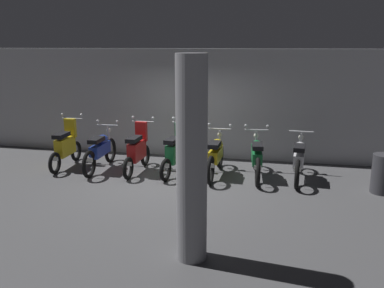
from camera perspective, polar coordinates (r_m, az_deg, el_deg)
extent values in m
plane|color=#4C4C4F|center=(9.18, -3.32, -5.45)|extent=(80.00, 80.00, 0.00)
cube|color=#ADADB2|center=(11.16, -0.12, 5.70)|extent=(16.00, 0.30, 2.91)
torus|color=black|center=(11.24, -15.87, -0.96)|extent=(0.11, 0.53, 0.53)
torus|color=black|center=(10.25, -18.60, -2.55)|extent=(0.11, 0.53, 0.53)
cube|color=gold|center=(10.68, -17.27, -0.32)|extent=(0.25, 0.74, 0.44)
cube|color=gold|center=(10.89, -16.61, 2.15)|extent=(0.28, 0.13, 0.48)
cube|color=black|center=(10.47, -17.79, 1.17)|extent=(0.26, 0.53, 0.10)
cylinder|color=#B7BABF|center=(10.97, -16.38, 3.42)|extent=(0.56, 0.06, 0.04)
sphere|color=#B7BABF|center=(11.07, -17.62, 3.95)|extent=(0.07, 0.07, 0.07)
sphere|color=#B7BABF|center=(10.85, -15.17, 3.92)|extent=(0.07, 0.07, 0.07)
cylinder|color=#B7BABF|center=(11.10, -16.11, 1.08)|extent=(0.06, 0.15, 0.85)
sphere|color=silver|center=(11.04, -16.22, 2.70)|extent=(0.12, 0.12, 0.12)
cube|color=white|center=(10.25, -18.58, -1.98)|extent=(0.16, 0.02, 0.10)
torus|color=black|center=(10.86, -11.32, -0.88)|extent=(0.10, 0.65, 0.65)
torus|color=black|center=(9.71, -14.16, -2.77)|extent=(0.10, 0.65, 0.65)
cube|color=#1E389E|center=(10.23, -12.72, -0.75)|extent=(0.24, 0.84, 0.28)
ellipsoid|color=#1E389E|center=(10.32, -12.44, 0.65)|extent=(0.27, 0.45, 0.22)
cube|color=black|center=(10.00, -13.21, 0.55)|extent=(0.25, 0.52, 0.10)
cylinder|color=#B7BABF|center=(10.61, -11.70, 2.59)|extent=(0.56, 0.05, 0.04)
sphere|color=#B7BABF|center=(10.69, -13.02, 3.15)|extent=(0.07, 0.07, 0.07)
sphere|color=#B7BABF|center=(10.50, -10.41, 3.09)|extent=(0.07, 0.07, 0.07)
cylinder|color=#B7BABF|center=(10.73, -11.50, 0.71)|extent=(0.06, 0.16, 0.65)
sphere|color=silver|center=(10.69, -11.56, 1.86)|extent=(0.12, 0.12, 0.12)
cube|color=white|center=(9.70, -14.13, -2.17)|extent=(0.16, 0.02, 0.10)
torus|color=black|center=(10.46, -6.54, -1.59)|extent=(0.10, 0.53, 0.53)
torus|color=black|center=(9.44, -8.91, -3.37)|extent=(0.10, 0.53, 0.53)
cube|color=red|center=(9.87, -7.71, -0.93)|extent=(0.24, 0.74, 0.44)
cube|color=red|center=(10.10, -7.09, 1.75)|extent=(0.28, 0.13, 0.48)
cube|color=black|center=(9.65, -8.12, 0.67)|extent=(0.25, 0.53, 0.10)
cylinder|color=#B7BABF|center=(10.18, -6.85, 3.12)|extent=(0.56, 0.05, 0.04)
sphere|color=#B7BABF|center=(10.26, -8.24, 3.72)|extent=(0.07, 0.07, 0.07)
sphere|color=#B7BABF|center=(10.08, -5.48, 3.62)|extent=(0.07, 0.07, 0.07)
cylinder|color=#B7BABF|center=(10.32, -6.69, 0.60)|extent=(0.06, 0.15, 0.85)
sphere|color=silver|center=(10.25, -6.74, 2.34)|extent=(0.12, 0.12, 0.12)
cube|color=white|center=(9.43, -8.88, -2.75)|extent=(0.16, 0.02, 0.10)
torus|color=black|center=(10.23, -1.02, -1.85)|extent=(0.17, 0.54, 0.53)
torus|color=black|center=(9.22, -3.71, -3.64)|extent=(0.17, 0.54, 0.53)
cube|color=#197238|center=(9.65, -2.31, -1.16)|extent=(0.33, 0.76, 0.44)
cube|color=#197238|center=(9.87, -1.54, 1.57)|extent=(0.30, 0.16, 0.48)
cube|color=black|center=(9.43, -2.72, 0.49)|extent=(0.32, 0.55, 0.10)
cylinder|color=#B7BABF|center=(9.95, -1.24, 2.96)|extent=(0.56, 0.12, 0.04)
sphere|color=#B7BABF|center=(10.03, -2.62, 3.62)|extent=(0.07, 0.07, 0.07)
sphere|color=#B7BABF|center=(9.83, 0.16, 3.43)|extent=(0.07, 0.07, 0.07)
cylinder|color=#B7BABF|center=(10.09, -1.13, 0.38)|extent=(0.08, 0.15, 0.85)
sphere|color=silver|center=(10.02, -1.14, 2.17)|extent=(0.12, 0.12, 0.12)
cube|color=white|center=(9.21, -3.66, -3.00)|extent=(0.16, 0.04, 0.10)
torus|color=black|center=(10.21, 3.92, -1.56)|extent=(0.10, 0.65, 0.65)
torus|color=black|center=(8.98, 2.59, -3.69)|extent=(0.10, 0.65, 0.65)
cube|color=gold|center=(9.55, 3.32, -1.46)|extent=(0.24, 0.84, 0.28)
ellipsoid|color=gold|center=(9.64, 3.49, 0.04)|extent=(0.27, 0.44, 0.22)
cube|color=black|center=(9.30, 3.15, -0.09)|extent=(0.25, 0.52, 0.10)
cylinder|color=#B7BABF|center=(9.95, 3.89, 2.12)|extent=(0.56, 0.05, 0.04)
sphere|color=#B7BABF|center=(9.98, 2.42, 2.75)|extent=(0.07, 0.07, 0.07)
sphere|color=#B7BABF|center=(9.90, 5.39, 2.61)|extent=(0.07, 0.07, 0.07)
cylinder|color=#B7BABF|center=(10.08, 3.90, 0.12)|extent=(0.06, 0.16, 0.65)
sphere|color=silver|center=(10.04, 3.92, 1.34)|extent=(0.12, 0.12, 0.12)
cube|color=white|center=(8.98, 2.63, -3.04)|extent=(0.16, 0.02, 0.10)
torus|color=black|center=(10.19, 8.82, -1.73)|extent=(0.15, 0.66, 0.65)
torus|color=black|center=(8.95, 9.14, -3.94)|extent=(0.15, 0.66, 0.65)
cube|color=#197238|center=(9.52, 9.01, -1.66)|extent=(0.30, 0.85, 0.28)
ellipsoid|color=#197238|center=(9.61, 9.02, -0.15)|extent=(0.30, 0.46, 0.22)
cube|color=black|center=(9.27, 9.13, -0.29)|extent=(0.29, 0.54, 0.10)
cylinder|color=#B7BABF|center=(9.93, 8.99, 1.95)|extent=(0.56, 0.09, 0.04)
sphere|color=#B7BABF|center=(9.90, 7.51, 2.56)|extent=(0.07, 0.07, 0.07)
sphere|color=#B7BABF|center=(9.93, 10.51, 2.48)|extent=(0.07, 0.07, 0.07)
cylinder|color=#B7BABF|center=(10.06, 8.90, -0.05)|extent=(0.07, 0.16, 0.65)
sphere|color=silver|center=(10.01, 8.94, 1.17)|extent=(0.12, 0.12, 0.12)
cube|color=white|center=(8.94, 9.16, -3.28)|extent=(0.16, 0.03, 0.10)
torus|color=black|center=(10.23, 14.78, -1.97)|extent=(0.14, 0.66, 0.65)
torus|color=black|center=(8.98, 14.46, -4.14)|extent=(0.14, 0.66, 0.65)
cube|color=silver|center=(9.55, 14.70, -1.89)|extent=(0.29, 0.85, 0.28)
ellipsoid|color=silver|center=(9.65, 14.82, -0.39)|extent=(0.29, 0.46, 0.22)
cube|color=black|center=(9.30, 14.76, -0.52)|extent=(0.28, 0.54, 0.10)
cylinder|color=#B7BABF|center=(9.97, 15.00, 1.69)|extent=(0.56, 0.08, 0.04)
cylinder|color=#B7BABF|center=(10.10, 14.88, -0.30)|extent=(0.07, 0.16, 0.65)
sphere|color=silver|center=(10.05, 14.96, 0.92)|extent=(0.12, 0.12, 0.12)
cube|color=white|center=(8.98, 14.50, -3.48)|extent=(0.16, 0.02, 0.10)
cylinder|color=gray|center=(5.60, -0.06, -2.45)|extent=(0.43, 0.43, 2.91)
cylinder|color=#38383D|center=(9.34, 25.14, -3.79)|extent=(0.47, 0.47, 0.82)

